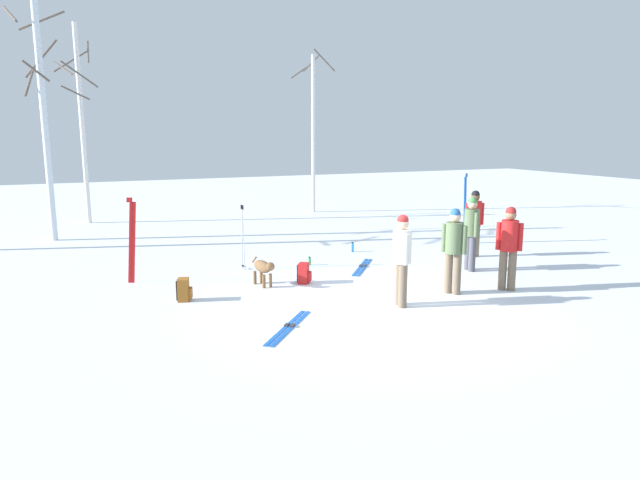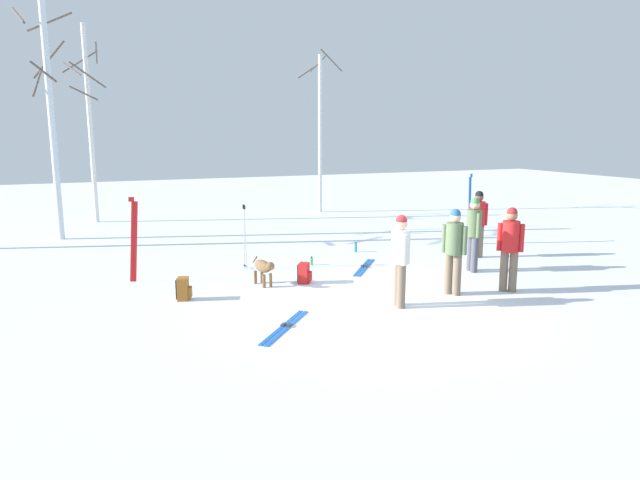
% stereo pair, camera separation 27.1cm
% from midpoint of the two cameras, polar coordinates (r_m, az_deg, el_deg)
% --- Properties ---
extents(ground_plane, '(60.00, 60.00, 0.00)m').
position_cam_midpoint_polar(ground_plane, '(10.81, 4.96, -6.44)').
color(ground_plane, white).
extents(person_0, '(0.34, 0.52, 1.72)m').
position_cam_midpoint_polar(person_0, '(13.58, 14.28, 1.07)').
color(person_0, '#4C4C56').
rests_on(person_0, ground_plane).
extents(person_1, '(0.41, 0.38, 1.72)m').
position_cam_midpoint_polar(person_1, '(12.09, 17.69, -0.28)').
color(person_1, '#72604C').
rests_on(person_1, ground_plane).
extents(person_2, '(0.34, 0.46, 1.72)m').
position_cam_midpoint_polar(person_2, '(11.54, 12.53, -0.53)').
color(person_2, '#72604C').
rests_on(person_2, ground_plane).
extents(person_3, '(0.51, 0.34, 1.72)m').
position_cam_midpoint_polar(person_3, '(15.12, 14.62, 2.03)').
color(person_3, '#72604C').
rests_on(person_3, ground_plane).
extents(person_4, '(0.34, 0.51, 1.72)m').
position_cam_midpoint_polar(person_4, '(10.54, 7.43, -1.42)').
color(person_4, '#72604C').
rests_on(person_4, ground_plane).
extents(dog, '(0.33, 0.89, 0.57)m').
position_cam_midpoint_polar(dog, '(12.02, -6.30, -2.78)').
color(dog, brown).
rests_on(dog, ground_plane).
extents(ski_pair_planted_0, '(0.26, 0.09, 1.83)m').
position_cam_midpoint_polar(ski_pair_planted_0, '(12.78, -18.79, -0.08)').
color(ski_pair_planted_0, red).
rests_on(ski_pair_planted_0, ground_plane).
extents(ski_pair_planted_1, '(0.23, 0.12, 2.02)m').
position_cam_midpoint_polar(ski_pair_planted_1, '(16.83, 13.78, 3.01)').
color(ski_pair_planted_1, blue).
rests_on(ski_pair_planted_1, ground_plane).
extents(ski_pair_lying_0, '(1.24, 1.50, 0.05)m').
position_cam_midpoint_polar(ski_pair_lying_0, '(13.67, 3.67, -2.69)').
color(ski_pair_lying_0, blue).
rests_on(ski_pair_lying_0, ground_plane).
extents(ski_pair_lying_1, '(1.30, 1.46, 0.05)m').
position_cam_midpoint_polar(ski_pair_lying_1, '(9.58, -3.95, -8.65)').
color(ski_pair_lying_1, blue).
rests_on(ski_pair_lying_1, ground_plane).
extents(ski_poles_0, '(0.07, 0.22, 1.52)m').
position_cam_midpoint_polar(ski_poles_0, '(13.46, -8.27, 0.47)').
color(ski_poles_0, '#B2B2BC').
rests_on(ski_poles_0, ground_plane).
extents(backpack_0, '(0.33, 0.31, 0.44)m').
position_cam_midpoint_polar(backpack_0, '(11.29, -14.07, -4.85)').
color(backpack_0, '#99591E').
rests_on(backpack_0, ground_plane).
extents(backpack_1, '(0.34, 0.33, 0.44)m').
position_cam_midpoint_polar(backpack_1, '(12.20, -2.25, -3.35)').
color(backpack_1, red).
rests_on(backpack_1, ground_plane).
extents(water_bottle_0, '(0.06, 0.06, 0.21)m').
position_cam_midpoint_polar(water_bottle_0, '(13.86, -1.60, -2.12)').
color(water_bottle_0, green).
rests_on(water_bottle_0, ground_plane).
extents(water_bottle_1, '(0.06, 0.06, 0.27)m').
position_cam_midpoint_polar(water_bottle_1, '(15.38, 2.76, -0.72)').
color(water_bottle_1, '#1E72BF').
rests_on(water_bottle_1, ground_plane).
extents(birch_tree_1, '(1.60, 1.60, 7.22)m').
position_cam_midpoint_polar(birch_tree_1, '(18.58, -26.25, 11.56)').
color(birch_tree_1, silver).
rests_on(birch_tree_1, ground_plane).
extents(birch_tree_2, '(1.36, 1.51, 6.76)m').
position_cam_midpoint_polar(birch_tree_2, '(21.66, -22.99, 10.92)').
color(birch_tree_2, silver).
rests_on(birch_tree_2, ground_plane).
extents(birch_tree_3, '(1.61, 1.63, 6.18)m').
position_cam_midpoint_polar(birch_tree_3, '(22.78, -1.02, 10.84)').
color(birch_tree_3, silver).
rests_on(birch_tree_3, ground_plane).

